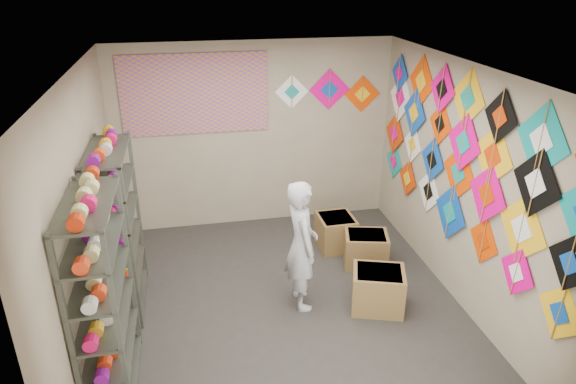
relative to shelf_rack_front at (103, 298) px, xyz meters
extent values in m
plane|color=#2F2C29|center=(1.78, 0.85, -0.95)|extent=(4.50, 4.50, 0.00)
plane|color=tan|center=(1.78, 3.10, 0.40)|extent=(4.00, 0.00, 4.00)
plane|color=tan|center=(1.78, -1.40, 0.40)|extent=(4.00, 0.00, 4.00)
plane|color=tan|center=(-0.22, 0.85, 0.40)|extent=(0.00, 4.50, 4.50)
plane|color=tan|center=(3.78, 0.85, 0.40)|extent=(0.00, 4.50, 4.50)
plane|color=slate|center=(1.78, 0.85, 1.75)|extent=(4.50, 4.50, 0.00)
cube|color=#4C5147|center=(0.00, 0.00, 0.00)|extent=(0.40, 1.10, 1.90)
cube|color=#4C5147|center=(0.00, 1.30, 0.00)|extent=(0.40, 1.10, 1.90)
cylinder|color=#ED1060|center=(0.00, -0.48, 0.09)|extent=(0.12, 0.10, 0.12)
cylinder|color=#FF3E16|center=(0.00, -0.29, 0.09)|extent=(0.12, 0.10, 0.12)
cylinder|color=gold|center=(0.00, -0.10, 0.09)|extent=(0.12, 0.10, 0.12)
cylinder|color=silver|center=(0.00, 0.10, 0.09)|extent=(0.12, 0.10, 0.12)
cylinder|color=red|center=(0.00, 0.29, 0.09)|extent=(0.12, 0.10, 0.12)
cylinder|color=#7F1084|center=(0.00, 0.48, 0.09)|extent=(0.12, 0.10, 0.12)
cylinder|color=#E2DD89|center=(0.00, 0.82, 0.09)|extent=(0.12, 0.10, 0.12)
cylinder|color=#0DA4A3|center=(0.00, 1.01, 0.09)|extent=(0.12, 0.10, 0.12)
cylinder|color=#ED1060|center=(0.00, 1.20, 0.09)|extent=(0.12, 0.10, 0.12)
cylinder|color=#FF3E16|center=(0.00, 1.40, 0.09)|extent=(0.12, 0.10, 0.12)
cylinder|color=gold|center=(0.00, 1.59, 0.09)|extent=(0.12, 0.10, 0.12)
cylinder|color=silver|center=(0.00, 1.78, 0.09)|extent=(0.12, 0.10, 0.12)
cube|color=yellow|center=(3.77, -0.98, 0.00)|extent=(0.03, 0.55, 0.55)
cube|color=#F50087|center=(3.75, -0.39, 0.03)|extent=(0.03, 0.51, 0.51)
cube|color=#F24100|center=(3.77, 0.21, 0.03)|extent=(0.01, 0.53, 0.53)
cube|color=#0D48B4|center=(3.75, 0.90, 0.03)|extent=(0.02, 0.69, 0.69)
cube|color=white|center=(3.77, 1.50, 0.04)|extent=(0.01, 0.59, 0.59)
cube|color=red|center=(3.75, 2.10, -0.02)|extent=(0.02, 0.53, 0.53)
cube|color=#0D9496|center=(3.77, 2.64, 0.04)|extent=(0.01, 0.55, 0.55)
cube|color=black|center=(3.75, -0.97, 0.48)|extent=(0.02, 0.53, 0.53)
cube|color=yellow|center=(3.77, -0.32, 0.45)|extent=(0.02, 0.70, 0.70)
cube|color=#F50087|center=(3.75, 0.26, 0.54)|extent=(0.04, 0.66, 0.66)
cube|color=#F24100|center=(3.77, 0.87, 0.54)|extent=(0.02, 0.68, 0.68)
cube|color=#0D48B4|center=(3.75, 1.47, 0.48)|extent=(0.01, 0.58, 0.58)
cube|color=white|center=(3.77, 2.09, 0.47)|extent=(0.02, 0.52, 0.52)
cube|color=red|center=(3.75, 2.67, 0.45)|extent=(0.03, 0.61, 0.61)
cube|color=black|center=(3.75, -0.40, 0.94)|extent=(0.02, 0.65, 0.65)
cube|color=yellow|center=(3.77, 0.30, 0.94)|extent=(0.03, 0.67, 0.67)
cube|color=#F50087|center=(3.75, 0.83, 0.91)|extent=(0.03, 0.67, 0.67)
cube|color=#F24100|center=(3.77, 1.42, 0.95)|extent=(0.02, 0.54, 0.54)
cube|color=#0D48B4|center=(3.75, 2.09, 0.90)|extent=(0.02, 0.65, 0.65)
cube|color=white|center=(3.77, 2.61, 0.99)|extent=(0.03, 0.70, 0.70)
cube|color=#0D9496|center=(3.77, -0.34, 1.31)|extent=(0.02, 0.69, 0.70)
cube|color=black|center=(3.75, 0.26, 1.35)|extent=(0.02, 0.54, 0.54)
cube|color=yellow|center=(3.77, 0.90, 1.38)|extent=(0.03, 0.66, 0.66)
cube|color=#F50087|center=(3.75, 1.44, 1.36)|extent=(0.03, 0.59, 0.59)
cube|color=#F24100|center=(3.77, 2.02, 1.32)|extent=(0.02, 0.69, 0.69)
cube|color=#0D48B4|center=(3.75, 2.67, 1.31)|extent=(0.02, 0.52, 0.52)
cube|color=white|center=(2.33, 3.09, 1.02)|extent=(0.49, 0.02, 0.49)
cube|color=#F50087|center=(2.88, 3.09, 1.03)|extent=(0.60, 0.02, 0.60)
cube|color=#F24100|center=(3.38, 3.09, 0.94)|extent=(0.54, 0.02, 0.54)
cube|color=#844AA2|center=(0.98, 3.08, 1.05)|extent=(2.00, 0.01, 1.10)
imported|color=white|center=(1.98, 0.87, -0.18)|extent=(0.60, 0.43, 1.53)
cube|color=brown|center=(2.81, 0.61, -0.71)|extent=(0.70, 0.64, 0.48)
cube|color=brown|center=(2.99, 1.52, -0.73)|extent=(0.64, 0.57, 0.45)
cube|color=brown|center=(2.74, 2.05, -0.72)|extent=(0.49, 0.54, 0.46)
camera|label=1|loc=(0.84, -3.96, 2.65)|focal=32.00mm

